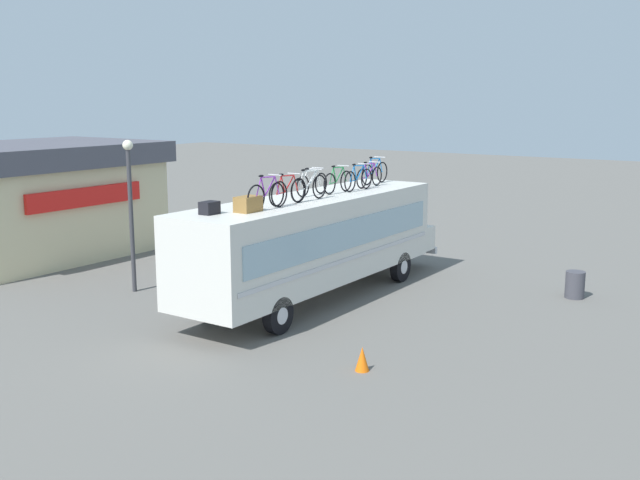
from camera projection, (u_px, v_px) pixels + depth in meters
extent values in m
plane|color=#605E59|center=(313.00, 300.00, 22.93)|extent=(120.00, 120.00, 0.00)
cube|color=silver|center=(313.00, 238.00, 22.56)|extent=(10.60, 2.54, 2.52)
cube|color=silver|center=(401.00, 236.00, 27.41)|extent=(0.92, 2.34, 0.86)
cube|color=#99B7C6|center=(349.00, 234.00, 21.81)|extent=(9.76, 0.04, 0.87)
cube|color=#99B7C6|center=(280.00, 226.00, 23.22)|extent=(9.76, 0.04, 0.87)
cube|color=silver|center=(349.00, 259.00, 21.95)|extent=(10.18, 0.03, 0.12)
cube|color=silver|center=(280.00, 249.00, 23.36)|extent=(10.18, 0.03, 0.12)
cube|color=silver|center=(407.00, 247.00, 27.92)|extent=(0.16, 2.41, 0.24)
cylinder|color=black|center=(400.00, 267.00, 25.15)|extent=(1.01, 0.28, 1.01)
cylinder|color=silver|center=(400.00, 267.00, 25.15)|extent=(0.46, 0.30, 0.46)
cylinder|color=black|center=(344.00, 259.00, 26.39)|extent=(1.01, 0.28, 1.01)
cylinder|color=silver|center=(344.00, 259.00, 26.39)|extent=(0.46, 0.30, 0.46)
cylinder|color=black|center=(278.00, 315.00, 19.54)|extent=(1.01, 0.28, 1.01)
cylinder|color=silver|center=(278.00, 315.00, 19.54)|extent=(0.46, 0.30, 0.46)
cylinder|color=black|center=(214.00, 302.00, 20.78)|extent=(1.01, 0.28, 1.01)
cylinder|color=silver|center=(214.00, 302.00, 20.78)|extent=(0.46, 0.30, 0.46)
cube|color=black|center=(209.00, 208.00, 18.94)|extent=(0.47, 0.35, 0.33)
cube|color=olive|center=(248.00, 204.00, 19.35)|extent=(0.69, 0.46, 0.41)
torus|color=black|center=(256.00, 198.00, 19.33)|extent=(0.72, 0.04, 0.72)
torus|color=black|center=(279.00, 194.00, 20.14)|extent=(0.72, 0.04, 0.72)
cylinder|color=purple|center=(263.00, 187.00, 19.52)|extent=(0.19, 0.04, 0.52)
cylinder|color=purple|center=(270.00, 186.00, 19.77)|extent=(0.47, 0.04, 0.50)
cylinder|color=purple|center=(268.00, 177.00, 19.66)|extent=(0.60, 0.04, 0.07)
cylinder|color=purple|center=(261.00, 197.00, 19.48)|extent=(0.38, 0.03, 0.05)
cylinder|color=purple|center=(259.00, 188.00, 19.37)|extent=(0.25, 0.03, 0.54)
cylinder|color=purple|center=(277.00, 185.00, 20.02)|extent=(0.21, 0.03, 0.50)
cylinder|color=silver|center=(275.00, 175.00, 19.90)|extent=(0.03, 0.44, 0.03)
ellipsoid|color=black|center=(261.00, 176.00, 19.40)|extent=(0.20, 0.08, 0.06)
torus|color=black|center=(277.00, 194.00, 20.25)|extent=(0.67, 0.04, 0.67)
torus|color=black|center=(298.00, 191.00, 21.06)|extent=(0.67, 0.04, 0.67)
cylinder|color=red|center=(283.00, 184.00, 20.44)|extent=(0.19, 0.04, 0.48)
cylinder|color=red|center=(289.00, 184.00, 20.69)|extent=(0.46, 0.04, 0.46)
cylinder|color=red|center=(288.00, 176.00, 20.58)|extent=(0.60, 0.04, 0.07)
cylinder|color=red|center=(281.00, 193.00, 20.40)|extent=(0.38, 0.03, 0.05)
cylinder|color=red|center=(279.00, 185.00, 20.29)|extent=(0.25, 0.03, 0.50)
cylinder|color=red|center=(296.00, 183.00, 20.94)|extent=(0.21, 0.03, 0.47)
cylinder|color=silver|center=(294.00, 174.00, 20.82)|extent=(0.03, 0.44, 0.03)
ellipsoid|color=black|center=(281.00, 175.00, 20.33)|extent=(0.20, 0.08, 0.06)
torus|color=black|center=(299.00, 190.00, 21.02)|extent=(0.71, 0.04, 0.71)
torus|color=black|center=(319.00, 187.00, 21.88)|extent=(0.71, 0.04, 0.71)
cylinder|color=white|center=(305.00, 180.00, 21.22)|extent=(0.20, 0.04, 0.51)
cylinder|color=white|center=(311.00, 179.00, 21.49)|extent=(0.49, 0.04, 0.49)
cylinder|color=white|center=(310.00, 171.00, 21.37)|extent=(0.64, 0.04, 0.07)
cylinder|color=white|center=(303.00, 189.00, 21.18)|extent=(0.41, 0.03, 0.05)
cylinder|color=white|center=(301.00, 181.00, 21.06)|extent=(0.26, 0.03, 0.53)
cylinder|color=white|center=(318.00, 179.00, 21.76)|extent=(0.22, 0.03, 0.50)
cylinder|color=silver|center=(316.00, 169.00, 21.63)|extent=(0.03, 0.44, 0.03)
ellipsoid|color=black|center=(303.00, 170.00, 21.10)|extent=(0.20, 0.08, 0.06)
torus|color=black|center=(303.00, 186.00, 22.18)|extent=(0.66, 0.04, 0.66)
torus|color=black|center=(321.00, 183.00, 22.98)|extent=(0.66, 0.04, 0.66)
cylinder|color=white|center=(308.00, 177.00, 22.38)|extent=(0.19, 0.04, 0.47)
cylinder|color=white|center=(314.00, 177.00, 22.62)|extent=(0.46, 0.04, 0.45)
cylinder|color=white|center=(312.00, 170.00, 22.51)|extent=(0.59, 0.04, 0.07)
cylinder|color=white|center=(306.00, 185.00, 22.33)|extent=(0.37, 0.03, 0.05)
cylinder|color=white|center=(305.00, 178.00, 22.23)|extent=(0.24, 0.03, 0.49)
cylinder|color=white|center=(319.00, 176.00, 22.87)|extent=(0.21, 0.03, 0.46)
cylinder|color=silver|center=(318.00, 168.00, 22.74)|extent=(0.03, 0.44, 0.03)
ellipsoid|color=black|center=(307.00, 169.00, 22.26)|extent=(0.20, 0.08, 0.06)
torus|color=black|center=(330.00, 184.00, 22.79)|extent=(0.67, 0.04, 0.67)
torus|color=black|center=(346.00, 181.00, 23.57)|extent=(0.67, 0.04, 0.67)
cylinder|color=green|center=(335.00, 175.00, 22.97)|extent=(0.19, 0.04, 0.47)
cylinder|color=green|center=(340.00, 175.00, 23.21)|extent=(0.45, 0.04, 0.46)
cylinder|color=green|center=(338.00, 167.00, 23.10)|extent=(0.58, 0.04, 0.07)
cylinder|color=green|center=(333.00, 183.00, 22.93)|extent=(0.36, 0.03, 0.05)
cylinder|color=green|center=(332.00, 176.00, 22.83)|extent=(0.24, 0.03, 0.49)
cylinder|color=green|center=(345.00, 174.00, 23.45)|extent=(0.20, 0.03, 0.46)
cylinder|color=silver|center=(343.00, 166.00, 23.33)|extent=(0.03, 0.44, 0.03)
ellipsoid|color=black|center=(333.00, 166.00, 22.86)|extent=(0.20, 0.08, 0.06)
torus|color=black|center=(350.00, 182.00, 23.38)|extent=(0.67, 0.04, 0.67)
torus|color=black|center=(366.00, 179.00, 24.22)|extent=(0.67, 0.04, 0.67)
cylinder|color=#197FDB|center=(355.00, 173.00, 23.59)|extent=(0.20, 0.04, 0.48)
cylinder|color=#197FDB|center=(360.00, 173.00, 23.84)|extent=(0.48, 0.04, 0.46)
cylinder|color=#197FDB|center=(359.00, 166.00, 23.73)|extent=(0.62, 0.04, 0.07)
cylinder|color=#197FDB|center=(353.00, 181.00, 23.54)|extent=(0.39, 0.03, 0.05)
cylinder|color=#197FDB|center=(352.00, 174.00, 23.43)|extent=(0.25, 0.03, 0.50)
cylinder|color=#197FDB|center=(365.00, 172.00, 24.10)|extent=(0.21, 0.03, 0.47)
cylinder|color=silver|center=(364.00, 164.00, 23.97)|extent=(0.03, 0.44, 0.03)
ellipsoid|color=black|center=(354.00, 165.00, 23.47)|extent=(0.20, 0.08, 0.06)
torus|color=black|center=(362.00, 179.00, 24.30)|extent=(0.65, 0.04, 0.65)
torus|color=black|center=(377.00, 176.00, 25.12)|extent=(0.65, 0.04, 0.65)
cylinder|color=purple|center=(366.00, 170.00, 24.50)|extent=(0.20, 0.04, 0.47)
cylinder|color=purple|center=(371.00, 170.00, 24.75)|extent=(0.47, 0.04, 0.45)
cylinder|color=purple|center=(370.00, 164.00, 24.64)|extent=(0.61, 0.04, 0.07)
cylinder|color=purple|center=(365.00, 178.00, 24.45)|extent=(0.39, 0.03, 0.05)
cylinder|color=purple|center=(363.00, 171.00, 24.35)|extent=(0.25, 0.03, 0.49)
cylinder|color=purple|center=(376.00, 170.00, 25.01)|extent=(0.21, 0.03, 0.46)
cylinder|color=silver|center=(374.00, 162.00, 24.88)|extent=(0.03, 0.44, 0.03)
ellipsoid|color=black|center=(365.00, 163.00, 24.38)|extent=(0.20, 0.08, 0.06)
torus|color=black|center=(367.00, 175.00, 25.26)|extent=(0.73, 0.04, 0.73)
torus|color=black|center=(382.00, 172.00, 26.11)|extent=(0.73, 0.04, 0.73)
cylinder|color=#197FDB|center=(372.00, 166.00, 25.46)|extent=(0.20, 0.04, 0.52)
cylinder|color=#197FDB|center=(376.00, 166.00, 25.72)|extent=(0.48, 0.04, 0.50)
cylinder|color=#197FDB|center=(375.00, 159.00, 25.60)|extent=(0.63, 0.04, 0.07)
cylinder|color=#197FDB|center=(370.00, 174.00, 25.42)|extent=(0.40, 0.03, 0.05)
cylinder|color=#197FDB|center=(369.00, 167.00, 25.30)|extent=(0.26, 0.03, 0.54)
cylinder|color=#197FDB|center=(381.00, 165.00, 25.98)|extent=(0.22, 0.03, 0.51)
cylinder|color=silver|center=(380.00, 157.00, 25.85)|extent=(0.03, 0.44, 0.03)
ellipsoid|color=black|center=(371.00, 157.00, 25.34)|extent=(0.20, 0.08, 0.06)
cube|color=beige|center=(35.00, 211.00, 29.05)|extent=(8.43, 6.10, 3.59)
cube|color=#4C4C56|center=(31.00, 155.00, 28.63)|extent=(9.10, 6.58, 0.84)
cube|color=red|center=(86.00, 197.00, 27.17)|extent=(5.06, 0.16, 0.70)
cylinder|color=#3F3F47|center=(575.00, 285.00, 23.07)|extent=(0.59, 0.59, 0.85)
cone|color=orange|center=(362.00, 359.00, 16.90)|extent=(0.33, 0.33, 0.57)
cylinder|color=#38383D|center=(131.00, 221.00, 23.49)|extent=(0.14, 0.14, 4.62)
sphere|color=#F2EDCC|center=(128.00, 145.00, 23.03)|extent=(0.32, 0.32, 0.32)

